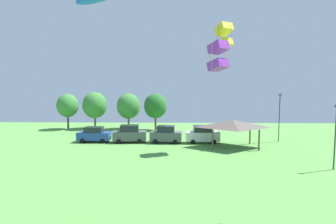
{
  "coord_description": "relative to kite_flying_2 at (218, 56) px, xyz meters",
  "views": [
    {
      "loc": [
        0.04,
        1.54,
        7.62
      ],
      "look_at": [
        -0.28,
        14.62,
        6.46
      ],
      "focal_mm": 28.0,
      "sensor_mm": 36.0,
      "label": 1
    }
  ],
  "objects": [
    {
      "name": "park_pavilion",
      "position": [
        5.23,
        19.49,
        -6.32
      ],
      "size": [
        7.37,
        5.05,
        3.6
      ],
      "color": "brown",
      "rests_on": "ground"
    },
    {
      "name": "light_post_1",
      "position": [
        12.7,
        10.0,
        -5.93
      ],
      "size": [
        0.36,
        0.2,
        6.15
      ],
      "color": "#2D2D33",
      "rests_on": "ground"
    },
    {
      "name": "parked_car_third_from_left",
      "position": [
        -3.57,
        21.93,
        -8.21
      ],
      "size": [
        4.55,
        2.32,
        2.44
      ],
      "rotation": [
        0.0,
        0.0,
        -0.09
      ],
      "color": "#4C5156",
      "rests_on": "ground"
    },
    {
      "name": "kite_flying_2",
      "position": [
        0.0,
        0.0,
        0.0
      ],
      "size": [
        1.27,
        1.29,
        1.63
      ],
      "color": "purple"
    },
    {
      "name": "parked_car_second_from_left",
      "position": [
        -8.74,
        22.07,
        -8.17
      ],
      "size": [
        4.76,
        2.26,
        2.51
      ],
      "rotation": [
        0.0,
        0.0,
        0.06
      ],
      "color": "#4C5156",
      "rests_on": "ground"
    },
    {
      "name": "parked_car_rightmost_in_row",
      "position": [
        1.6,
        21.99,
        -8.19
      ],
      "size": [
        4.72,
        2.17,
        2.47
      ],
      "rotation": [
        0.0,
        0.0,
        0.04
      ],
      "color": "silver",
      "rests_on": "ground"
    },
    {
      "name": "treeline_tree_2",
      "position": [
        -11.12,
        34.78,
        -5.07
      ],
      "size": [
        4.38,
        4.38,
        6.75
      ],
      "color": "brown",
      "rests_on": "ground"
    },
    {
      "name": "parked_car_leftmost",
      "position": [
        -13.91,
        22.22,
        -8.31
      ],
      "size": [
        4.67,
        2.05,
        2.2
      ],
      "rotation": [
        0.0,
        0.0,
        -0.03
      ],
      "color": "#234299",
      "rests_on": "ground"
    },
    {
      "name": "kite_flying_4",
      "position": [
        3.58,
        17.99,
        4.53
      ],
      "size": [
        2.32,
        2.4,
        3.23
      ],
      "color": "yellow"
    },
    {
      "name": "treeline_tree_3",
      "position": [
        -5.87,
        33.27,
        -4.92
      ],
      "size": [
        4.18,
        4.18,
        6.8
      ],
      "color": "brown",
      "rests_on": "ground"
    },
    {
      "name": "treeline_tree_0",
      "position": [
        -22.59,
        34.28,
        -4.94
      ],
      "size": [
        3.99,
        3.99,
        6.67
      ],
      "color": "brown",
      "rests_on": "ground"
    },
    {
      "name": "light_post_0",
      "position": [
        12.7,
        23.16,
        -5.54
      ],
      "size": [
        0.36,
        0.2,
        6.91
      ],
      "color": "#2D2D33",
      "rests_on": "ground"
    },
    {
      "name": "treeline_tree_1",
      "position": [
        -17.67,
        35.1,
        -4.92
      ],
      "size": [
        4.56,
        4.56,
        7.01
      ],
      "color": "brown",
      "rests_on": "ground"
    }
  ]
}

